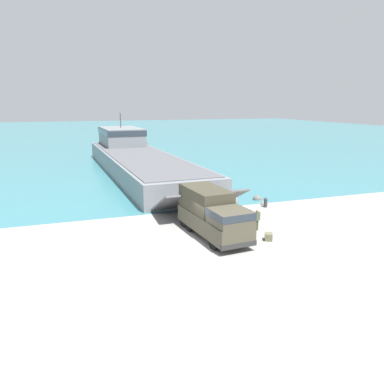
% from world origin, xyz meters
% --- Properties ---
extents(ground_plane, '(240.00, 240.00, 0.00)m').
position_xyz_m(ground_plane, '(0.00, 0.00, 0.00)').
color(ground_plane, gray).
extents(water_surface, '(240.00, 180.00, 0.01)m').
position_xyz_m(water_surface, '(0.00, 97.47, 0.00)').
color(water_surface, teal).
rests_on(water_surface, ground_plane).
extents(landing_craft, '(9.81, 42.74, 7.70)m').
position_xyz_m(landing_craft, '(0.59, 29.89, 1.89)').
color(landing_craft, gray).
rests_on(landing_craft, ground_plane).
extents(military_truck, '(3.13, 7.46, 3.27)m').
position_xyz_m(military_truck, '(0.67, 0.79, 1.67)').
color(military_truck, '#4C4738').
rests_on(military_truck, ground_plane).
extents(soldier_on_ramp, '(0.49, 0.35, 1.63)m').
position_xyz_m(soldier_on_ramp, '(4.21, 0.77, 0.94)').
color(soldier_on_ramp, '#475638').
rests_on(soldier_on_ramp, ground_plane).
extents(moored_boat_a, '(7.18, 5.39, 2.27)m').
position_xyz_m(moored_boat_a, '(4.41, 57.30, 0.75)').
color(moored_boat_a, white).
rests_on(moored_boat_a, ground_plane).
extents(moored_boat_b, '(8.07, 6.62, 1.60)m').
position_xyz_m(moored_boat_b, '(4.31, 58.98, 0.53)').
color(moored_boat_b, '#B22323').
rests_on(moored_boat_b, ground_plane).
extents(mooring_bollard, '(0.36, 0.36, 0.90)m').
position_xyz_m(mooring_bollard, '(8.07, 6.22, 0.49)').
color(mooring_bollard, '#333338').
rests_on(mooring_bollard, ground_plane).
extents(cargo_crate, '(0.74, 0.78, 0.51)m').
position_xyz_m(cargo_crate, '(4.00, -1.32, 0.25)').
color(cargo_crate, '#6B664C').
rests_on(cargo_crate, ground_plane).
extents(shoreline_rock_a, '(0.88, 0.88, 0.88)m').
position_xyz_m(shoreline_rock_a, '(8.71, 8.93, 0.00)').
color(shoreline_rock_a, '#66605B').
rests_on(shoreline_rock_a, ground_plane).
extents(shoreline_rock_b, '(1.30, 1.30, 1.30)m').
position_xyz_m(shoreline_rock_b, '(5.93, 8.87, 0.00)').
color(shoreline_rock_b, gray).
rests_on(shoreline_rock_b, ground_plane).
extents(shoreline_rock_c, '(0.73, 0.73, 0.73)m').
position_xyz_m(shoreline_rock_c, '(8.38, 6.94, 0.00)').
color(shoreline_rock_c, gray).
rests_on(shoreline_rock_c, ground_plane).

